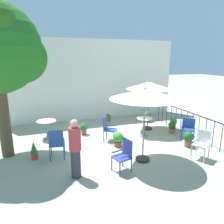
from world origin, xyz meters
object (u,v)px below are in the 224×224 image
patio_chair_1 (108,127)px  potted_plant_5 (118,139)px  patio_umbrella_0 (145,95)px  patio_chair_0 (202,142)px  potted_plant_3 (173,123)px  potted_plant_7 (147,116)px  standing_person (75,148)px  potted_plant_1 (34,150)px  potted_plant_4 (188,138)px  potted_plant_0 (108,119)px  patio_umbrella_1 (149,86)px  cafe_table_1 (144,124)px  potted_plant_6 (84,128)px  cafe_table_0 (47,126)px  patio_chair_2 (57,142)px  patio_chair_4 (124,154)px  potted_plant_2 (172,127)px

patio_chair_1 → potted_plant_5: (0.18, -0.65, -0.25)m
patio_umbrella_0 → patio_chair_0: patio_umbrella_0 is taller
potted_plant_3 → potted_plant_7: size_ratio=0.98×
standing_person → potted_plant_1: bearing=126.9°
potted_plant_4 → potted_plant_0: bearing=118.9°
patio_umbrella_1 → potted_plant_5: size_ratio=4.13×
patio_umbrella_0 → standing_person: patio_umbrella_0 is taller
potted_plant_1 → standing_person: 1.90m
cafe_table_1 → potted_plant_6: size_ratio=1.57×
standing_person → cafe_table_0: bearing=101.3°
patio_chair_2 → patio_chair_4: bearing=-37.4°
potted_plant_3 → potted_plant_6: (-3.96, 0.64, -0.01)m
cafe_table_1 → potted_plant_5: size_ratio=1.45×
patio_chair_4 → potted_plant_3: patio_chair_4 is taller
patio_chair_4 → potted_plant_3: 4.35m
patio_chair_1 → potted_plant_4: bearing=-30.6°
potted_plant_0 → potted_plant_1: size_ratio=0.85×
potted_plant_1 → potted_plant_6: 2.57m
cafe_table_0 → potted_plant_3: (5.43, -0.67, -0.22)m
potted_plant_3 → potted_plant_6: size_ratio=1.06×
patio_umbrella_1 → potted_plant_1: patio_umbrella_1 is taller
standing_person → patio_umbrella_1: bearing=38.3°
potted_plant_3 → standing_person: standing_person is taller
potted_plant_7 → potted_plant_0: bearing=173.2°
patio_umbrella_1 → standing_person: 4.85m
cafe_table_1 → patio_chair_2: 3.67m
potted_plant_0 → potted_plant_2: (2.22, -2.10, 0.01)m
patio_umbrella_1 → standing_person: bearing=-141.7°
patio_chair_4 → potted_plant_5: bearing=75.2°
potted_plant_6 → potted_plant_7: 3.52m
patio_umbrella_0 → potted_plant_6: 3.64m
cafe_table_1 → potted_plant_2: bearing=-2.6°
cafe_table_1 → potted_plant_7: cafe_table_1 is taller
patio_chair_0 → potted_plant_0: bearing=111.7°
cafe_table_0 → patio_umbrella_0: bearing=-46.5°
potted_plant_3 → potted_plant_5: (-3.01, -0.95, -0.01)m
cafe_table_1 → potted_plant_3: (1.64, 0.35, -0.24)m
patio_chair_0 → patio_chair_2: (-4.37, 1.40, 0.04)m
patio_umbrella_1 → potted_plant_0: bearing=138.8°
patio_chair_2 → potted_plant_7: (4.65, 2.75, -0.28)m
potted_plant_7 → potted_plant_3: bearing=-69.6°
potted_plant_2 → patio_umbrella_0: bearing=-141.7°
patio_umbrella_1 → potted_plant_1: (-4.79, -1.47, -1.66)m
cafe_table_1 → patio_chair_1: 1.55m
potted_plant_5 → patio_umbrella_0: bearing=-75.0°
standing_person → potted_plant_2: bearing=25.4°
patio_umbrella_1 → potted_plant_3: bearing=-20.1°
cafe_table_1 → potted_plant_0: cafe_table_1 is taller
patio_chair_1 → patio_umbrella_1: bearing=18.6°
potted_plant_7 → patio_umbrella_1: bearing=-117.8°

